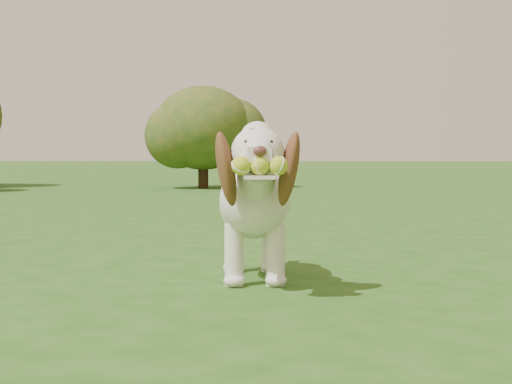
{
  "coord_description": "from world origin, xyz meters",
  "views": [
    {
      "loc": [
        -0.39,
        -3.04,
        0.56
      ],
      "look_at": [
        -0.54,
        0.07,
        0.39
      ],
      "focal_mm": 55.0,
      "sensor_mm": 36.0,
      "label": 1
    }
  ],
  "objects": [
    {
      "name": "dog",
      "position": [
        -0.55,
        0.28,
        0.36
      ],
      "size": [
        0.39,
        1.03,
        0.67
      ],
      "rotation": [
        0.0,
        0.0,
        0.09
      ],
      "color": "white",
      "rests_on": "ground"
    },
    {
      "name": "shrub_b",
      "position": [
        -1.72,
        8.64,
        0.9
      ],
      "size": [
        1.48,
        1.48,
        1.53
      ],
      "color": "#382314",
      "rests_on": "ground"
    },
    {
      "name": "ground",
      "position": [
        0.0,
        0.0,
        0.0
      ],
      "size": [
        80.0,
        80.0,
        0.0
      ],
      "primitive_type": "plane",
      "color": "#234E16",
      "rests_on": "ground"
    }
  ]
}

